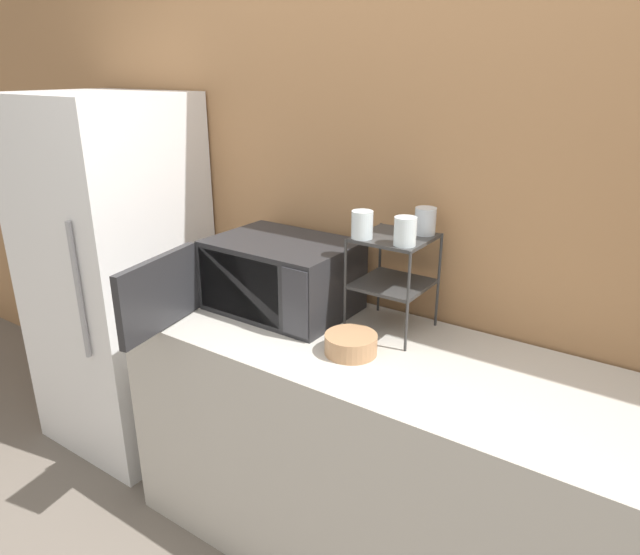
# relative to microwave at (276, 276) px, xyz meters

# --- Properties ---
(wall_back) EXTENTS (8.00, 0.06, 2.60)m
(wall_back) POSITION_rel_microwave_xyz_m (0.51, 0.30, 0.26)
(wall_back) COLOR #9E7047
(wall_back) RESTS_ON ground_plane
(counter) EXTENTS (1.92, 0.67, 0.90)m
(counter) POSITION_rel_microwave_xyz_m (0.51, -0.07, -0.59)
(counter) COLOR #B7B2A8
(counter) RESTS_ON ground_plane
(microwave) EXTENTS (0.57, 0.81, 0.28)m
(microwave) POSITION_rel_microwave_xyz_m (0.00, 0.00, 0.00)
(microwave) COLOR #262628
(microwave) RESTS_ON counter
(dish_rack) EXTENTS (0.25, 0.26, 0.36)m
(dish_rack) POSITION_rel_microwave_xyz_m (0.46, 0.10, 0.12)
(dish_rack) COLOR #333333
(dish_rack) RESTS_ON counter
(glass_front_left) EXTENTS (0.07, 0.07, 0.09)m
(glass_front_left) POSITION_rel_microwave_xyz_m (0.38, 0.01, 0.26)
(glass_front_left) COLOR silver
(glass_front_left) RESTS_ON dish_rack
(glass_back_right) EXTENTS (0.07, 0.07, 0.09)m
(glass_back_right) POSITION_rel_microwave_xyz_m (0.53, 0.18, 0.26)
(glass_back_right) COLOR silver
(glass_back_right) RESTS_ON dish_rack
(glass_front_right) EXTENTS (0.07, 0.07, 0.09)m
(glass_front_right) POSITION_rel_microwave_xyz_m (0.53, 0.02, 0.26)
(glass_front_right) COLOR silver
(glass_front_right) RESTS_ON dish_rack
(bowl) EXTENTS (0.18, 0.18, 0.07)m
(bowl) POSITION_rel_microwave_xyz_m (0.44, -0.15, -0.11)
(bowl) COLOR #AD7F56
(bowl) RESTS_ON counter
(refrigerator) EXTENTS (0.72, 0.66, 1.71)m
(refrigerator) POSITION_rel_microwave_xyz_m (-0.95, -0.06, -0.19)
(refrigerator) COLOR white
(refrigerator) RESTS_ON ground_plane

